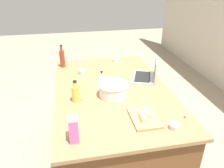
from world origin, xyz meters
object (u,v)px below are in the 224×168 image
cutting_board (144,118)px  butter_stick_right (146,113)px  bottle_oil (76,93)px  ramekin_medium (175,126)px  butter_stick_left (143,117)px  candy_bag (74,129)px  bottle_soy (62,58)px  laptop (147,75)px  kitchen_timer (102,75)px  mixing_bowl_large (114,89)px  ramekin_wide (82,72)px  ramekin_small (116,60)px

cutting_board → butter_stick_right: butter_stick_right is taller
bottle_oil → ramekin_medium: (0.51, 0.66, -0.06)m
butter_stick_left → ramekin_medium: size_ratio=1.47×
butter_stick_right → candy_bag: candy_bag is taller
bottle_soy → ramekin_medium: 1.53m
laptop → kitchen_timer: 0.47m
mixing_bowl_large → candy_bag: candy_bag is taller
bottle_oil → candy_bag: bottle_oil is taller
mixing_bowl_large → cutting_board: size_ratio=0.92×
butter_stick_left → mixing_bowl_large: bearing=-162.1°
butter_stick_left → kitchen_timer: kitchen_timer is taller
mixing_bowl_large → butter_stick_left: (0.41, 0.13, -0.03)m
bottle_oil → ramekin_wide: 0.57m
bottle_oil → butter_stick_right: bottle_oil is taller
mixing_bowl_large → ramekin_small: size_ratio=3.75×
ramekin_small → butter_stick_left: bearing=-3.0°
cutting_board → ramekin_small: 1.21m
mixing_bowl_large → ramekin_small: bearing=166.4°
bottle_soy → bottle_oil: size_ratio=1.35×
bottle_oil → butter_stick_left: 0.61m
bottle_soy → cutting_board: bottle_soy is taller
cutting_board → ramekin_wide: 1.00m
ramekin_small → ramekin_wide: bearing=-56.7°
bottle_soy → kitchen_timer: 0.56m
bottle_oil → butter_stick_left: bearing=50.5°
bottle_soy → ramekin_wide: bearing=40.6°
laptop → mixing_bowl_large: size_ratio=1.38×
bottle_soy → butter_stick_left: (1.19, 0.58, -0.07)m
kitchen_timer → butter_stick_right: bearing=17.0°
candy_bag → kitchen_timer: bearing=160.3°
laptop → butter_stick_left: size_ratio=3.35×
cutting_board → ramekin_small: size_ratio=4.07×
kitchen_timer → bottle_oil: bearing=-34.8°
mixing_bowl_large → ramekin_wide: 0.59m
butter_stick_left → butter_stick_right: bearing=136.2°
bottle_oil → cutting_board: 0.61m
cutting_board → kitchen_timer: (-0.77, -0.21, 0.03)m
butter_stick_right → butter_stick_left: bearing=-43.8°
laptop → bottle_oil: laptop is taller
ramekin_medium → candy_bag: bearing=-91.7°
ramekin_wide → laptop: bearing=68.1°
cutting_board → butter_stick_right: size_ratio=2.64×
bottle_oil → butter_stick_left: bottle_oil is taller
kitchen_timer → candy_bag: 0.96m
butter_stick_left → ramekin_small: (-1.23, 0.06, -0.02)m
ramekin_wide → cutting_board: bearing=23.0°
butter_stick_left → ramekin_medium: bearing=56.7°
bottle_soy → candy_bag: (1.30, 0.07, -0.02)m
butter_stick_right → ramekin_wide: bearing=-155.4°
cutting_board → ramekin_medium: 0.23m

